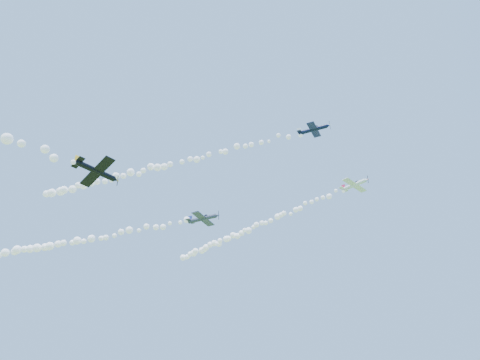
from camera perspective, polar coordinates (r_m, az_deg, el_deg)
The scene contains 7 objects.
plane_white at distance 95.10m, azimuth 15.99°, elevation -0.65°, with size 7.27×7.70×2.20m.
smoke_trail_white at distance 114.97m, azimuth 1.28°, elevation -7.05°, with size 63.08×22.11×3.07m, color white, non-canonical shape.
plane_navy at distance 79.24m, azimuth 10.45°, elevation 7.09°, with size 6.60×6.91×1.84m.
smoke_trail_navy at distance 91.21m, azimuth -11.63°, elevation 1.79°, with size 66.47×10.35×2.63m, color white, non-canonical shape.
plane_grey at distance 89.73m, azimuth -5.26°, elevation -5.47°, with size 7.93×8.41×2.12m.
smoke_trail_grey at distance 110.38m, azimuth -22.88°, elevation -8.12°, with size 68.44×12.46×3.48m, color white, non-canonical shape.
plane_black at distance 62.94m, azimuth -19.67°, elevation 1.17°, with size 7.59×7.21×2.66m.
Camera 1 is at (38.69, -67.00, 7.56)m, focal length 30.00 mm.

